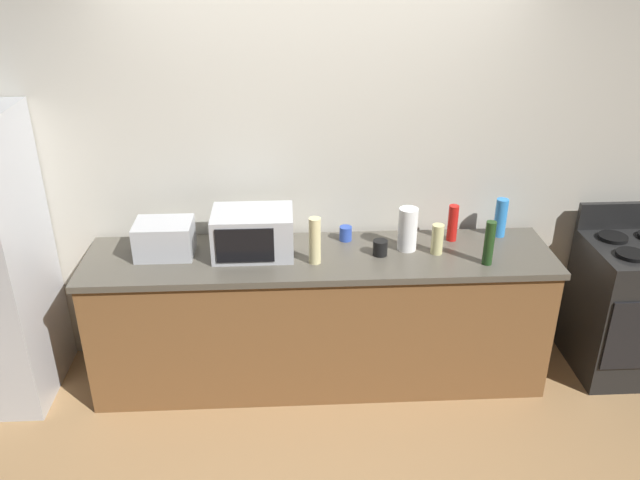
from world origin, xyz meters
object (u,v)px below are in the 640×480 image
(microwave, at_px, (253,233))
(bottle_hot_sauce, at_px, (453,223))
(bottle_spray_cleaner, at_px, (501,218))
(mug_black, at_px, (380,248))
(stove_range, at_px, (627,307))
(bottle_hand_soap, at_px, (315,241))
(bottle_wine, at_px, (489,243))
(paper_towel_roll, at_px, (408,229))
(bottle_vinegar, at_px, (437,239))
(toaster_oven, at_px, (165,239))
(mug_blue, at_px, (346,233))

(microwave, height_order, bottle_hot_sauce, microwave)
(bottle_spray_cleaner, xyz_separation_m, mug_black, (-0.80, -0.23, -0.08))
(bottle_spray_cleaner, distance_m, bottle_hot_sauce, 0.32)
(stove_range, xyz_separation_m, microwave, (-2.40, 0.05, 0.57))
(bottle_hand_soap, bearing_deg, mug_black, 11.16)
(microwave, xyz_separation_m, bottle_wine, (1.37, -0.21, 0.00))
(paper_towel_roll, distance_m, bottle_wine, 0.49)
(bottle_vinegar, distance_m, mug_black, 0.35)
(stove_range, relative_size, bottle_hot_sauce, 4.61)
(bottle_hand_soap, bearing_deg, bottle_hot_sauce, 16.46)
(bottle_hand_soap, bearing_deg, paper_towel_roll, 14.29)
(bottle_hot_sauce, bearing_deg, bottle_hand_soap, -163.54)
(stove_range, xyz_separation_m, bottle_hand_soap, (-2.04, -0.10, 0.58))
(toaster_oven, relative_size, bottle_spray_cleaner, 1.36)
(microwave, xyz_separation_m, toaster_oven, (-0.53, 0.01, -0.03))
(bottle_wine, bearing_deg, stove_range, 9.13)
(bottle_hot_sauce, bearing_deg, toaster_oven, -176.65)
(bottle_wine, relative_size, bottle_hand_soap, 0.95)
(stove_range, xyz_separation_m, bottle_vinegar, (-1.29, -0.01, 0.53))
(microwave, relative_size, toaster_oven, 1.41)
(stove_range, bearing_deg, mug_black, -179.41)
(bottle_hot_sauce, height_order, mug_blue, bottle_hot_sauce)
(stove_range, bearing_deg, bottle_hot_sauce, 171.95)
(bottle_hand_soap, relative_size, mug_blue, 3.10)
(bottle_wine, bearing_deg, toaster_oven, 173.25)
(mug_black, bearing_deg, toaster_oven, 176.59)
(bottle_hand_soap, bearing_deg, bottle_wine, -3.95)
(paper_towel_roll, relative_size, mug_blue, 2.94)
(bottle_spray_cleaner, bearing_deg, bottle_vinegar, -153.67)
(bottle_wine, bearing_deg, microwave, 171.19)
(bottle_hot_sauce, bearing_deg, stove_range, -8.05)
(bottle_vinegar, relative_size, bottle_hot_sauce, 0.80)
(paper_towel_roll, bearing_deg, bottle_vinegar, -20.33)
(bottle_vinegar, distance_m, mug_blue, 0.58)
(bottle_hand_soap, relative_size, bottle_vinegar, 1.52)
(bottle_hand_soap, distance_m, bottle_spray_cleaner, 1.23)
(toaster_oven, height_order, paper_towel_roll, paper_towel_roll)
(microwave, bearing_deg, bottle_hand_soap, -21.43)
(bottle_hand_soap, xyz_separation_m, bottle_vinegar, (0.74, 0.08, -0.05))
(bottle_spray_cleaner, distance_m, mug_black, 0.83)
(bottle_vinegar, distance_m, bottle_hot_sauce, 0.22)
(paper_towel_roll, height_order, bottle_hot_sauce, paper_towel_roll)
(bottle_wine, xyz_separation_m, mug_blue, (-0.80, 0.36, -0.09))
(microwave, relative_size, paper_towel_roll, 1.78)
(microwave, relative_size, mug_blue, 5.22)
(paper_towel_roll, xyz_separation_m, bottle_vinegar, (0.17, -0.06, -0.04))
(bottle_vinegar, xyz_separation_m, bottle_spray_cleaner, (0.45, 0.22, 0.03))
(stove_range, xyz_separation_m, bottle_wine, (-1.03, -0.16, 0.57))
(microwave, height_order, bottle_spray_cleaner, microwave)
(bottle_spray_cleaner, bearing_deg, paper_towel_roll, -165.58)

